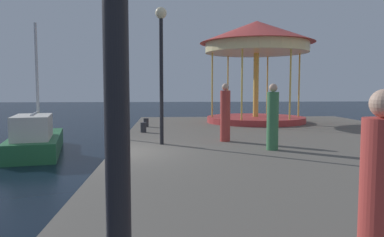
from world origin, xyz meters
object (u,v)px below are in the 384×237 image
person_mid_promenade (273,119)px  person_by_the_water (225,114)px  bollard_center (143,127)px  carousel (256,47)px  bollard_south (146,123)px  person_near_carousel (380,202)px  lamp_post_mid_promenade (161,51)px  sailboat_green (35,139)px

person_mid_promenade → person_by_the_water: 2.14m
person_mid_promenade → bollard_center: bearing=131.4°
carousel → bollard_south: carousel is taller
bollard_south → person_near_carousel: (2.75, -14.28, 0.64)m
carousel → person_mid_promenade: bearing=-100.5°
lamp_post_mid_promenade → bollard_south: bearing=98.4°
lamp_post_mid_promenade → bollard_south: size_ratio=10.77×
lamp_post_mid_promenade → bollard_south: (-0.80, 5.45, -2.75)m
sailboat_green → lamp_post_mid_promenade: sailboat_green is taller
person_near_carousel → bollard_center: bearing=102.8°
person_mid_promenade → bollard_south: bearing=120.9°
bollard_south → person_near_carousel: person_near_carousel is taller
lamp_post_mid_promenade → person_by_the_water: lamp_post_mid_promenade is taller
carousel → bollard_center: carousel is taller
bollard_center → person_by_the_water: person_by_the_water is taller
person_near_carousel → lamp_post_mid_promenade: bearing=102.5°
sailboat_green → bollard_south: 4.86m
sailboat_green → person_mid_promenade: size_ratio=2.91×
lamp_post_mid_promenade → person_mid_promenade: 4.03m
lamp_post_mid_promenade → person_near_carousel: (1.95, -8.83, -2.11)m
lamp_post_mid_promenade → bollard_center: bearing=103.6°
bollard_south → person_by_the_water: size_ratio=0.20×
sailboat_green → person_near_carousel: (6.98, -11.92, 1.05)m
sailboat_green → carousel: bearing=23.5°
person_mid_promenade → person_by_the_water: (-1.10, 1.84, 0.02)m
bollard_center → person_mid_promenade: (4.02, -4.55, 0.71)m
bollard_center → person_near_carousel: size_ratio=0.22×
sailboat_green → lamp_post_mid_promenade: bearing=-31.6°
lamp_post_mid_promenade → sailboat_green: bearing=148.4°
carousel → lamp_post_mid_promenade: 8.87m
bollard_center → carousel: bearing=36.2°
sailboat_green → bollard_center: sailboat_green is taller
sailboat_green → bollard_center: bearing=2.4°
bollard_center → lamp_post_mid_promenade: bearing=-76.4°
bollard_south → person_mid_promenade: size_ratio=0.21×
lamp_post_mid_promenade → bollard_south: lamp_post_mid_promenade is taller
sailboat_green → person_mid_promenade: 9.40m
bollard_center → person_mid_promenade: size_ratio=0.21×
bollard_center → sailboat_green: bearing=-177.6°
sailboat_green → lamp_post_mid_promenade: size_ratio=1.30×
carousel → bollard_south: size_ratio=14.80×
lamp_post_mid_promenade → person_mid_promenade: (3.23, -1.28, -2.04)m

